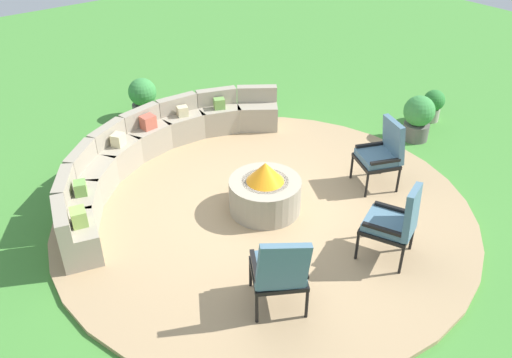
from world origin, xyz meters
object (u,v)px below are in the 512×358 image
Objects in this scene: curved_stone_bench at (153,151)px; potted_plant_1 at (434,104)px; lounge_chair_front_right at (396,221)px; lounge_chair_front_left at (280,270)px; lounge_chair_back_left at (383,152)px; potted_plant_2 at (418,117)px; potted_plant_0 at (143,97)px; fire_pit at (265,192)px.

potted_plant_1 is (4.85, -1.53, -0.02)m from curved_stone_bench.
lounge_chair_front_left is at bearing 148.85° from lounge_chair_front_right.
potted_plant_2 is at bearing -46.75° from lounge_chair_back_left.
potted_plant_0 is 0.95× the size of potted_plant_2.
potted_plant_0 is at bearing 88.62° from fire_pit.
fire_pit is 1.82m from lounge_chair_front_right.
lounge_chair_front_right is at bearing 158.87° from lounge_chair_back_left.
fire_pit is 3.37m from potted_plant_2.
lounge_chair_front_left reaches higher than potted_plant_2.
potted_plant_0 is 5.26m from potted_plant_1.
lounge_chair_front_left is at bearing -160.13° from potted_plant_1.
lounge_chair_back_left is (1.72, -0.53, 0.25)m from fire_pit.
fire_pit is 1.82m from lounge_chair_back_left.
potted_plant_0 reaches higher than potted_plant_1.
lounge_chair_front_left is 5.31m from potted_plant_0.
potted_plant_2 is (2.75, 1.79, -0.18)m from lounge_chair_front_right.
lounge_chair_front_left is at bearing -159.88° from potted_plant_2.
potted_plant_2 is (1.65, 0.63, -0.19)m from lounge_chair_back_left.
lounge_chair_front_right reaches higher than lounge_chair_front_left.
potted_plant_1 is 0.85m from potted_plant_2.
curved_stone_bench is at bearing 109.89° from fire_pit.
potted_plant_2 is at bearing -47.64° from potted_plant_0.
fire_pit is 4.18m from potted_plant_1.
lounge_chair_front_right is 1.33× the size of potted_plant_2.
curved_stone_bench is 4.43m from potted_plant_2.
fire_pit is 1.25× the size of potted_plant_2.
lounge_chair_front_left reaches higher than curved_stone_bench.
lounge_chair_back_left is 1.76× the size of potted_plant_1.
curved_stone_bench is 4.35× the size of lounge_chair_back_left.
lounge_chair_back_left is 1.77m from potted_plant_2.
potted_plant_2 is at bearing 8.69° from lounge_chair_front_right.
lounge_chair_front_left is at bearing 132.10° from lounge_chair_back_left.
lounge_chair_front_left reaches higher than fire_pit.
curved_stone_bench is 6.02× the size of potted_plant_0.
potted_plant_2 is at bearing 1.62° from fire_pit.
lounge_chair_back_left is 1.32× the size of potted_plant_2.
fire_pit is at bearing 95.25° from lounge_chair_back_left.
curved_stone_bench is at bearing -113.29° from potted_plant_0.
fire_pit is 1.31× the size of potted_plant_0.
lounge_chair_front_left is 1.62m from lounge_chair_front_right.
fire_pit is 0.22× the size of curved_stone_bench.
curved_stone_bench is 4.31× the size of lounge_chair_front_right.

